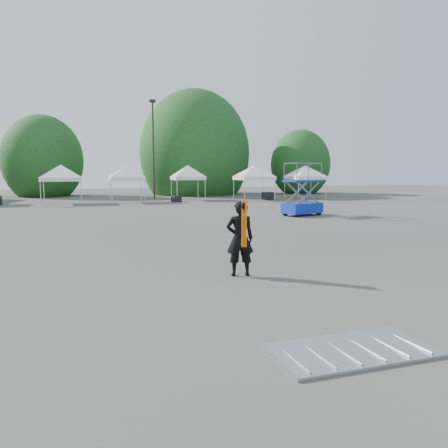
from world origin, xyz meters
name	(u,v)px	position (x,y,z in m)	size (l,w,h in m)	color
ground	(218,265)	(0.00, 0.00, 0.00)	(120.00, 120.00, 0.00)	#474442
light_pole_east	(153,143)	(3.00, 32.00, 5.52)	(0.60, 0.25, 9.80)	black
tree_mid_w	(43,160)	(-8.00, 40.00, 3.93)	(4.16, 4.16, 6.33)	#382314
tree_mid_e	(195,154)	(9.00, 39.00, 4.84)	(5.12, 5.12, 7.79)	#382314
tree_far_e	(300,164)	(22.00, 37.00, 3.63)	(3.84, 3.84, 5.84)	#382314
tent_d	(61,168)	(-5.58, 27.67, 3.06)	(4.71, 4.71, 3.88)	silver
tent_e	(127,168)	(-0.08, 27.75, 3.06)	(4.26, 4.26, 3.88)	silver
tent_f	(188,168)	(5.77, 28.84, 3.06)	(4.10, 4.10, 3.88)	silver
tent_g	(254,168)	(11.89, 27.10, 3.06)	(4.62, 4.62, 3.88)	silver
tent_h	(305,168)	(17.52, 27.32, 3.06)	(4.59, 4.59, 3.88)	silver
man	(240,238)	(0.16, -1.44, 1.02)	(0.81, 0.61, 2.03)	black
scissor_lift	(303,189)	(9.31, 12.33, 1.66)	(2.83, 2.06, 3.29)	#0C1A9E
barrier_left	(351,350)	(0.12, -6.68, 0.04)	(2.54, 1.28, 0.08)	#A8ABB0
crate_mid	(176,199)	(4.15, 26.52, 0.30)	(0.77, 0.60, 0.60)	black
crate_east	(268,196)	(13.13, 26.59, 0.37)	(0.96, 0.75, 0.75)	black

